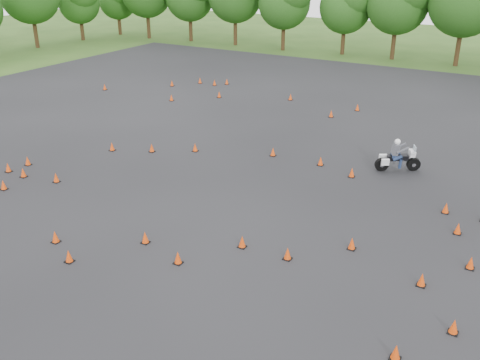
% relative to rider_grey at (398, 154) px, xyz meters
% --- Properties ---
extents(ground, '(140.00, 140.00, 0.00)m').
position_rel_rider_grey_xyz_m(ground, '(-4.89, -11.40, -0.89)').
color(ground, '#2D5119').
rests_on(ground, ground).
extents(asphalt_pad, '(62.00, 62.00, 0.00)m').
position_rel_rider_grey_xyz_m(asphalt_pad, '(-4.89, -5.40, -0.89)').
color(asphalt_pad, black).
rests_on(asphalt_pad, ground).
extents(treeline, '(86.95, 32.33, 10.45)m').
position_rel_rider_grey_xyz_m(treeline, '(-3.59, 23.49, 3.73)').
color(treeline, '#204A15').
rests_on(treeline, ground).
extents(traffic_cones, '(36.87, 33.10, 0.45)m').
position_rel_rider_grey_xyz_m(traffic_cones, '(-5.06, -5.55, -0.66)').
color(traffic_cones, '#DA3F09').
rests_on(traffic_cones, asphalt_pad).
extents(rider_grey, '(2.33, 1.80, 1.77)m').
position_rel_rider_grey_xyz_m(rider_grey, '(0.00, 0.00, 0.00)').
color(rider_grey, '#484951').
rests_on(rider_grey, ground).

